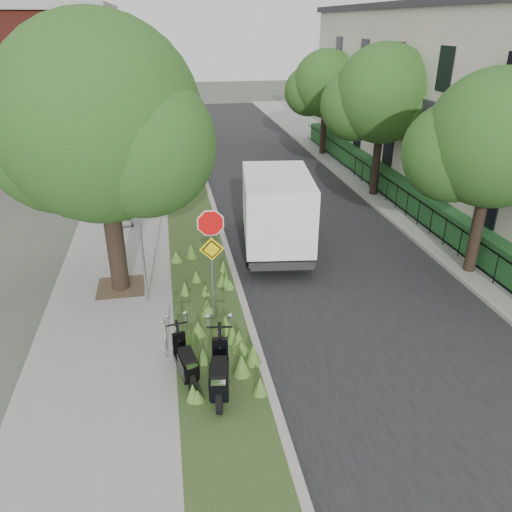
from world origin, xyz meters
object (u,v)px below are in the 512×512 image
(sign_assembly, at_px, (211,243))
(box_truck, at_px, (276,207))
(utility_cabinet, at_px, (118,210))
(scooter_near, at_px, (186,365))
(scooter_far, at_px, (220,379))

(sign_assembly, height_order, box_truck, sign_assembly)
(sign_assembly, bearing_deg, utility_cabinet, 111.85)
(scooter_near, xyz_separation_m, utility_cabinet, (-2.10, 9.83, 0.25))
(scooter_far, bearing_deg, scooter_near, 134.32)
(scooter_far, xyz_separation_m, box_truck, (2.84, 7.55, 1.01))
(scooter_near, bearing_deg, scooter_far, -45.68)
(sign_assembly, relative_size, box_truck, 0.58)
(box_truck, xyz_separation_m, utility_cabinet, (-5.60, 2.96, -0.83))
(scooter_far, height_order, box_truck, box_truck)
(utility_cabinet, bearing_deg, scooter_near, -77.95)
(sign_assembly, distance_m, box_truck, 5.21)
(sign_assembly, bearing_deg, scooter_far, -93.66)
(scooter_near, xyz_separation_m, scooter_far, (0.66, -0.68, 0.06))
(box_truck, height_order, utility_cabinet, box_truck)
(scooter_near, bearing_deg, box_truck, 62.98)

